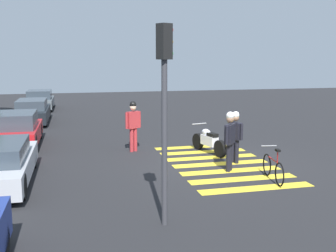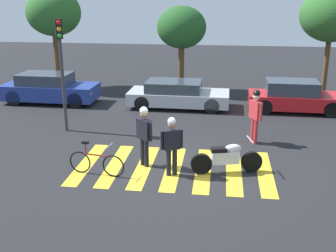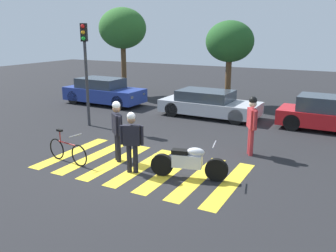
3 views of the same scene
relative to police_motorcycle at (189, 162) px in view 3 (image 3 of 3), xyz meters
The scene contains 13 objects.
ground_plane 1.63m from the police_motorcycle, behind, with size 60.00×60.00×0.00m, color #232326.
police_motorcycle is the anchor object (origin of this frame).
leaning_bicycle 3.78m from the police_motorcycle, behind, with size 1.70×0.46×0.99m.
officer_on_foot 1.70m from the police_motorcycle, 166.64° to the right, with size 0.62×0.36×1.75m.
officer_by_motorcycle 2.55m from the police_motorcycle, behind, with size 0.55×0.48×1.87m.
pedestrian_bystander 2.90m from the police_motorcycle, 70.04° to the left, with size 0.43×0.63×1.91m.
crosswalk_stripes 1.63m from the police_motorcycle, behind, with size 5.85×3.27×0.01m.
car_blue_hatchback 10.90m from the police_motorcycle, 139.64° to the left, with size 4.42×1.83×1.40m.
car_silver_sedan 7.35m from the police_motorcycle, 107.42° to the left, with size 4.56×1.93×1.21m.
car_red_convertible 7.61m from the police_motorcycle, 67.00° to the left, with size 4.09×1.74×1.37m.
traffic_light_pole 7.17m from the police_motorcycle, 152.75° to the left, with size 0.32×0.36×4.16m.
street_tree_near 14.05m from the police_motorcycle, 131.78° to the left, with size 2.84×2.84×5.21m.
street_tree_mid 10.80m from the police_motorcycle, 103.06° to the left, with size 2.50×2.50×4.39m.
Camera 3 is at (5.31, -8.41, 3.89)m, focal length 38.40 mm.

